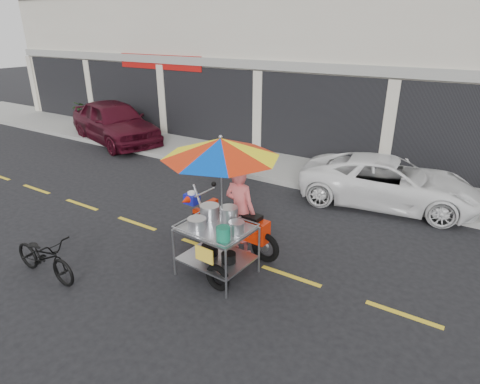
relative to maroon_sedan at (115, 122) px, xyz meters
The scene contains 9 objects.
ground 11.04m from the maroon_sedan, 25.27° to the right, with size 90.00×90.00×0.00m, color black.
sidewalk 10.02m from the maroon_sedan, ahead, with size 45.00×3.00×0.15m, color gray.
centerline 11.04m from the maroon_sedan, 25.27° to the right, with size 42.00×0.10×0.01m, color gold.
maroon_sedan is the anchor object (origin of this frame).
white_pickup 10.61m from the maroon_sedan, ahead, with size 2.04×4.42×1.23m, color white.
plant_tall 3.10m from the maroon_sedan, 163.69° to the left, with size 0.98×0.85×1.09m, color #284B1A.
plant_short 1.77m from the maroon_sedan, 148.15° to the left, with size 0.60×0.60×1.07m, color #284B1A.
near_bicycle 9.42m from the maroon_sedan, 49.12° to the right, with size 0.56×1.60×0.84m, color black.
food_vendor_rig 10.09m from the maroon_sedan, 29.69° to the right, with size 2.62×2.21×2.65m.
Camera 1 is at (2.58, -5.80, 4.28)m, focal length 30.00 mm.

